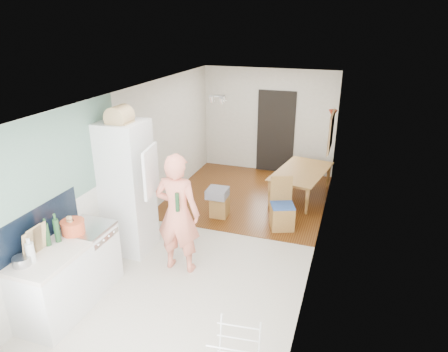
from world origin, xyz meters
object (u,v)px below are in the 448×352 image
Objects in this scene: person at (177,203)px; dining_table at (302,186)px; stool at (220,206)px; dining_chair at (283,205)px.

dining_table is at bearing -114.85° from person.
dining_table reaches higher than stool.
dining_table is at bearing 63.32° from dining_chair.
stool is (-1.36, -1.40, -0.04)m from dining_table.
stool is at bearing 154.70° from dining_chair.
person is at bearing 166.95° from dining_table.
person is 5.16× the size of stool.
person is at bearing -90.39° from stool.
person reaches higher than dining_table.
dining_chair reaches higher than stool.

